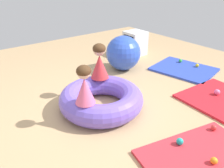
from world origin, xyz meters
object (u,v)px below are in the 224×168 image
object	(u,v)px
child_in_pink	(85,85)
play_ball_orange	(214,161)
child_in_red	(100,61)
play_ball_yellow	(197,65)
inflatable_cushion	(101,99)
play_ball_pink	(217,92)
play_ball_teal	(180,141)
play_ball_green	(180,61)
exercise_ball_large	(123,53)
storage_cube	(134,43)
play_ball_red	(214,128)

from	to	relation	value
child_in_pink	play_ball_orange	size ratio (longest dim) A/B	6.82
child_in_red	play_ball_yellow	size ratio (longest dim) A/B	7.73
play_ball_orange	inflatable_cushion	bearing A→B (deg)	-170.73
play_ball_pink	play_ball_teal	bearing A→B (deg)	-75.52
play_ball_yellow	play_ball_pink	xyz separation A→B (m)	(0.89, -0.78, 0.01)
play_ball_green	exercise_ball_large	world-z (taller)	exercise_ball_large
inflatable_cushion	child_in_pink	size ratio (longest dim) A/B	2.39
child_in_red	play_ball_teal	distance (m)	1.66
storage_cube	play_ball_red	bearing A→B (deg)	-23.87
inflatable_cushion	child_in_red	bearing A→B (deg)	146.99
play_ball_yellow	play_ball_orange	distance (m)	2.75
inflatable_cushion	play_ball_green	distance (m)	2.44
child_in_red	storage_cube	world-z (taller)	child_in_red
inflatable_cushion	exercise_ball_large	size ratio (longest dim) A/B	1.76
play_ball_green	exercise_ball_large	distance (m)	1.32
exercise_ball_large	play_ball_yellow	bearing A→B (deg)	52.65
child_in_pink	storage_cube	size ratio (longest dim) A/B	0.92
child_in_pink	play_ball_green	size ratio (longest dim) A/B	6.92
inflatable_cushion	play_ball_red	xyz separation A→B (m)	(1.33, 0.78, -0.08)
child_in_red	play_ball_yellow	bearing A→B (deg)	-41.67
child_in_pink	play_ball_teal	size ratio (longest dim) A/B	6.14
child_in_red	play_ball_red	size ratio (longest dim) A/B	7.63
play_ball_teal	storage_cube	size ratio (longest dim) A/B	0.15
play_ball_teal	exercise_ball_large	bearing A→B (deg)	155.44
play_ball_teal	exercise_ball_large	world-z (taller)	exercise_ball_large
inflatable_cushion	play_ball_teal	distance (m)	1.26
inflatable_cushion	play_ball_green	bearing A→B (deg)	99.55
play_ball_pink	play_ball_green	xyz separation A→B (m)	(-1.27, 0.73, -0.01)
play_ball_red	storage_cube	distance (m)	3.10
play_ball_pink	play_ball_orange	xyz separation A→B (m)	(0.78, -1.41, -0.01)
child_in_red	exercise_ball_large	xyz separation A→B (m)	(-0.62, 1.01, -0.24)
exercise_ball_large	play_ball_teal	bearing A→B (deg)	-24.56
play_ball_teal	play_ball_orange	distance (m)	0.40
play_ball_green	storage_cube	xyz separation A→B (m)	(-1.09, -0.37, 0.20)
play_ball_teal	play_ball_orange	bearing A→B (deg)	5.64
inflatable_cushion	play_ball_yellow	xyz separation A→B (m)	(-0.02, 2.46, -0.08)
child_in_red	play_ball_yellow	distance (m)	2.32
child_in_pink	play_ball_yellow	size ratio (longest dim) A/B	7.20
play_ball_teal	play_ball_orange	world-z (taller)	play_ball_teal
child_in_pink	play_ball_orange	xyz separation A→B (m)	(1.46, 0.64, -0.49)
play_ball_pink	play_ball_green	bearing A→B (deg)	150.11
play_ball_teal	play_ball_red	distance (m)	0.56
play_ball_yellow	play_ball_red	xyz separation A→B (m)	(1.36, -1.68, 0.00)
inflatable_cushion	play_ball_teal	bearing A→B (deg)	10.43
play_ball_teal	storage_cube	distance (m)	3.28
play_ball_teal	exercise_ball_large	size ratio (longest dim) A/B	0.12
inflatable_cushion	play_ball_pink	world-z (taller)	inflatable_cushion
child_in_red	play_ball_orange	distance (m)	2.05
play_ball_green	exercise_ball_large	size ratio (longest dim) A/B	0.11
play_ball_pink	play_ball_yellow	bearing A→B (deg)	138.57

